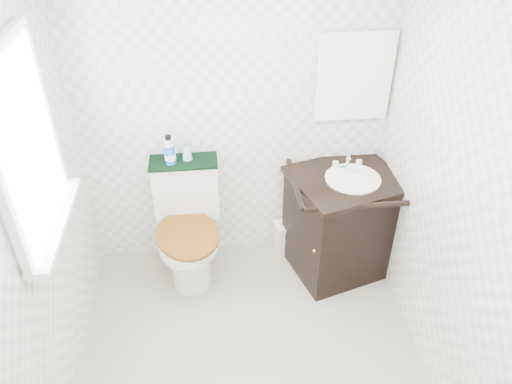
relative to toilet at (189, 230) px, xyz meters
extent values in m
plane|color=#A6A085|center=(0.38, -0.96, -0.39)|extent=(2.40, 2.40, 0.00)
plane|color=white|center=(0.38, 0.24, 0.81)|extent=(2.40, 0.00, 2.40)
plane|color=white|center=(-0.72, -0.96, 0.81)|extent=(0.00, 2.40, 2.40)
plane|color=white|center=(1.48, -0.96, 0.81)|extent=(0.00, 2.40, 2.40)
cube|color=white|center=(-0.69, -0.71, 1.16)|extent=(0.02, 0.70, 0.90)
cube|color=silver|center=(1.19, 0.21, 1.06)|extent=(0.50, 0.02, 0.60)
cylinder|color=white|center=(0.00, -0.14, -0.17)|extent=(0.29, 0.29, 0.45)
cube|color=white|center=(0.00, 0.11, -0.17)|extent=(0.29, 0.28, 0.45)
cube|color=white|center=(0.00, 0.13, 0.27)|extent=(0.47, 0.18, 0.42)
cube|color=white|center=(0.00, 0.13, 0.49)|extent=(0.49, 0.20, 0.03)
cylinder|color=white|center=(0.00, -0.18, 0.06)|extent=(0.42, 0.42, 0.08)
cylinder|color=brown|center=(0.00, -0.18, 0.11)|extent=(0.52, 0.52, 0.02)
cube|color=black|center=(1.14, -0.06, 0.00)|extent=(0.84, 0.77, 0.78)
cube|color=black|center=(1.14, -0.06, 0.41)|extent=(0.89, 0.82, 0.04)
cylinder|color=white|center=(1.17, -0.09, 0.43)|extent=(0.39, 0.39, 0.01)
ellipsoid|color=white|center=(1.17, -0.09, 0.38)|extent=(0.33, 0.33, 0.17)
cylinder|color=silver|center=(1.17, 0.07, 0.48)|extent=(0.02, 0.02, 0.10)
cube|color=white|center=(0.76, 0.14, -0.26)|extent=(0.20, 0.17, 0.25)
cube|color=white|center=(0.76, 0.14, -0.12)|extent=(0.23, 0.20, 0.03)
cube|color=black|center=(0.00, 0.13, 0.52)|extent=(0.48, 0.22, 0.02)
cylinder|color=blue|center=(-0.08, 0.11, 0.60)|extent=(0.08, 0.08, 0.14)
cylinder|color=silver|center=(-0.08, 0.11, 0.69)|extent=(0.08, 0.08, 0.05)
cylinder|color=black|center=(-0.08, 0.11, 0.73)|extent=(0.04, 0.04, 0.03)
cone|color=#9ADAFD|center=(0.03, 0.15, 0.57)|extent=(0.07, 0.07, 0.08)
ellipsoid|color=#19747C|center=(1.13, 0.06, 0.44)|extent=(0.07, 0.04, 0.02)
camera|label=1|loc=(0.19, -2.90, 2.35)|focal=35.00mm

